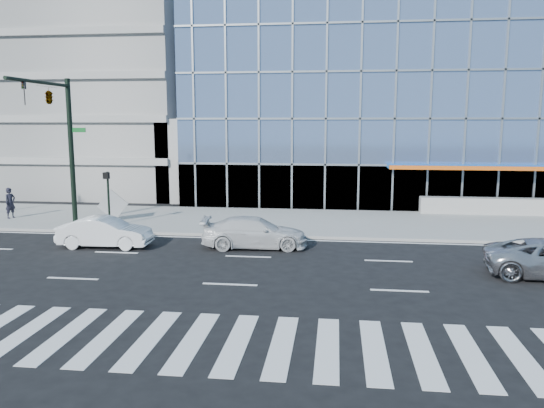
{
  "coord_description": "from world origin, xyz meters",
  "views": [
    {
      "loc": [
        3.74,
        -22.13,
        5.83
      ],
      "look_at": [
        0.68,
        3.0,
        1.87
      ],
      "focal_mm": 35.0,
      "sensor_mm": 36.0,
      "label": 1
    }
  ],
  "objects_px": {
    "tilted_panel": "(113,205)",
    "pedestrian": "(10,203)",
    "ped_signal_post": "(108,190)",
    "traffic_signal": "(56,115)",
    "white_suv": "(255,232)",
    "white_sedan": "(105,232)"
  },
  "relations": [
    {
      "from": "tilted_panel",
      "to": "pedestrian",
      "type": "bearing_deg",
      "value": 175.05
    },
    {
      "from": "tilted_panel",
      "to": "ped_signal_post",
      "type": "bearing_deg",
      "value": -77.99
    },
    {
      "from": "ped_signal_post",
      "to": "pedestrian",
      "type": "xyz_separation_m",
      "value": [
        -6.85,
        1.73,
        -1.08
      ]
    },
    {
      "from": "traffic_signal",
      "to": "white_suv",
      "type": "relative_size",
      "value": 1.63
    },
    {
      "from": "ped_signal_post",
      "to": "pedestrian",
      "type": "bearing_deg",
      "value": 165.86
    },
    {
      "from": "traffic_signal",
      "to": "white_sedan",
      "type": "xyz_separation_m",
      "value": [
        4.06,
        -3.6,
        -5.46
      ]
    },
    {
      "from": "ped_signal_post",
      "to": "white_suv",
      "type": "distance_m",
      "value": 9.22
    },
    {
      "from": "ped_signal_post",
      "to": "white_sedan",
      "type": "relative_size",
      "value": 0.7
    },
    {
      "from": "traffic_signal",
      "to": "tilted_panel",
      "type": "xyz_separation_m",
      "value": [
        2.0,
        2.05,
        -5.1
      ]
    },
    {
      "from": "traffic_signal",
      "to": "white_suv",
      "type": "distance_m",
      "value": 12.62
    },
    {
      "from": "pedestrian",
      "to": "ped_signal_post",
      "type": "bearing_deg",
      "value": -84.82
    },
    {
      "from": "ped_signal_post",
      "to": "pedestrian",
      "type": "relative_size",
      "value": 1.65
    },
    {
      "from": "ped_signal_post",
      "to": "traffic_signal",
      "type": "bearing_deg",
      "value": -171.48
    },
    {
      "from": "ped_signal_post",
      "to": "white_sedan",
      "type": "bearing_deg",
      "value": -68.49
    },
    {
      "from": "white_suv",
      "to": "ped_signal_post",
      "type": "bearing_deg",
      "value": 63.93
    },
    {
      "from": "white_suv",
      "to": "white_sedan",
      "type": "relative_size",
      "value": 1.14
    },
    {
      "from": "traffic_signal",
      "to": "white_suv",
      "type": "xyz_separation_m",
      "value": [
        11.02,
        -2.84,
        -5.45
      ]
    },
    {
      "from": "traffic_signal",
      "to": "pedestrian",
      "type": "relative_size",
      "value": 4.41
    },
    {
      "from": "white_sedan",
      "to": "pedestrian",
      "type": "xyz_separation_m",
      "value": [
        -8.42,
        5.7,
        0.35
      ]
    },
    {
      "from": "white_sedan",
      "to": "white_suv",
      "type": "bearing_deg",
      "value": -85.92
    },
    {
      "from": "ped_signal_post",
      "to": "tilted_panel",
      "type": "xyz_separation_m",
      "value": [
        -0.49,
        1.67,
        -1.08
      ]
    },
    {
      "from": "ped_signal_post",
      "to": "white_sedan",
      "type": "distance_m",
      "value": 4.5
    }
  ]
}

